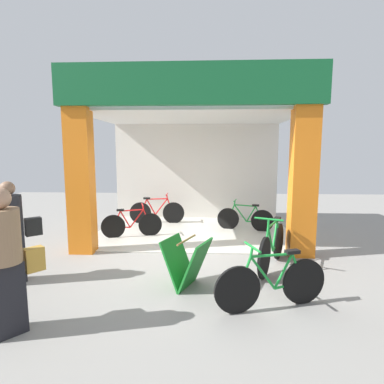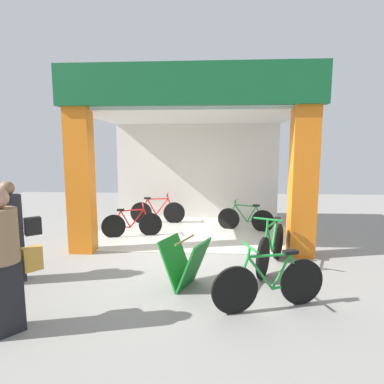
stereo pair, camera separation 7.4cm
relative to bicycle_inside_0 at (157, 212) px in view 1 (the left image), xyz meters
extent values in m
plane|color=gray|center=(1.09, -2.57, -0.34)|extent=(17.75, 17.75, 0.00)
cube|color=beige|center=(1.09, -0.88, -0.33)|extent=(4.88, 3.38, 0.02)
cube|color=silver|center=(1.09, 0.81, 1.11)|extent=(4.88, 0.12, 2.91)
cube|color=orange|center=(-1.11, -2.57, 1.11)|extent=(0.49, 0.36, 2.91)
cube|color=orange|center=(3.29, -2.57, 1.11)|extent=(0.49, 0.36, 2.91)
cube|color=#14592D|center=(1.09, -2.72, 2.95)|extent=(5.08, 0.20, 0.77)
cube|color=silver|center=(1.09, -0.88, 2.54)|extent=(4.88, 3.38, 0.06)
cylinder|color=black|center=(-0.47, -0.02, -0.04)|extent=(0.61, 0.07, 0.61)
cylinder|color=black|center=(0.48, 0.02, -0.04)|extent=(0.61, 0.07, 0.61)
cylinder|color=red|center=(-0.24, -0.01, -0.06)|extent=(0.41, 0.05, 0.08)
cylinder|color=red|center=(-0.16, -0.01, 0.14)|extent=(0.27, 0.05, 0.46)
cylinder|color=red|center=(0.13, 0.01, 0.15)|extent=(0.38, 0.05, 0.48)
cylinder|color=red|center=(0.01, 0.00, 0.37)|extent=(0.59, 0.06, 0.05)
cylinder|color=red|center=(-0.36, -0.02, 0.16)|extent=(0.20, 0.04, 0.41)
cylinder|color=red|center=(0.38, 0.02, 0.17)|extent=(0.18, 0.04, 0.42)
cylinder|color=red|center=(0.30, 0.01, 0.44)|extent=(0.05, 0.04, 0.13)
cylinder|color=red|center=(0.29, 0.01, 0.50)|extent=(0.05, 0.43, 0.03)
cube|color=black|center=(-0.28, -0.01, 0.39)|extent=(0.19, 0.10, 0.05)
cylinder|color=black|center=(2.85, -0.78, -0.06)|extent=(0.56, 0.17, 0.57)
cylinder|color=black|center=(1.99, -0.58, -0.06)|extent=(0.56, 0.17, 0.57)
cylinder|color=#198C33|center=(2.65, -0.74, -0.08)|extent=(0.38, 0.12, 0.07)
cylinder|color=#198C33|center=(2.57, -0.72, 0.11)|extent=(0.25, 0.09, 0.43)
cylinder|color=#198C33|center=(2.30, -0.65, 0.12)|extent=(0.35, 0.11, 0.45)
cylinder|color=#198C33|center=(2.41, -0.68, 0.32)|extent=(0.54, 0.16, 0.05)
cylinder|color=#198C33|center=(2.75, -0.76, 0.13)|extent=(0.19, 0.07, 0.38)
cylinder|color=#198C33|center=(2.08, -0.60, 0.14)|extent=(0.17, 0.07, 0.40)
cylinder|color=#198C33|center=(2.15, -0.62, 0.39)|extent=(0.05, 0.04, 0.12)
cylinder|color=#198C33|center=(2.16, -0.62, 0.44)|extent=(0.12, 0.39, 0.03)
cube|color=black|center=(2.68, -0.74, 0.34)|extent=(0.19, 0.13, 0.04)
cylinder|color=black|center=(-0.79, -1.55, -0.06)|extent=(0.56, 0.19, 0.57)
cylinder|color=black|center=(0.05, -1.31, -0.06)|extent=(0.56, 0.19, 0.57)
cylinder|color=red|center=(-0.59, -1.49, -0.08)|extent=(0.38, 0.14, 0.07)
cylinder|color=red|center=(-0.52, -1.47, 0.10)|extent=(0.25, 0.10, 0.43)
cylinder|color=red|center=(-0.26, -1.39, 0.11)|extent=(0.34, 0.13, 0.44)
cylinder|color=red|center=(-0.36, -1.43, 0.32)|extent=(0.53, 0.18, 0.05)
cylinder|color=red|center=(-0.70, -1.52, 0.13)|extent=(0.19, 0.08, 0.38)
cylinder|color=red|center=(-0.03, -1.33, 0.13)|extent=(0.17, 0.08, 0.39)
cylinder|color=red|center=(-0.11, -1.35, 0.38)|extent=(0.05, 0.04, 0.12)
cylinder|color=red|center=(-0.12, -1.35, 0.44)|extent=(0.14, 0.39, 0.03)
cube|color=black|center=(-0.62, -1.50, 0.34)|extent=(0.19, 0.13, 0.04)
cylinder|color=black|center=(2.75, -4.56, -0.03)|extent=(0.61, 0.23, 0.63)
cylinder|color=black|center=(1.82, -4.86, -0.03)|extent=(0.61, 0.23, 0.63)
cylinder|color=#198C33|center=(2.53, -4.63, -0.05)|extent=(0.41, 0.16, 0.08)
cylinder|color=#198C33|center=(2.45, -4.66, 0.15)|extent=(0.27, 0.12, 0.47)
cylinder|color=#198C33|center=(2.16, -4.75, 0.16)|extent=(0.38, 0.15, 0.49)
cylinder|color=#198C33|center=(2.28, -4.72, 0.39)|extent=(0.58, 0.22, 0.05)
cylinder|color=#198C33|center=(2.65, -4.60, 0.18)|extent=(0.21, 0.10, 0.42)
cylinder|color=#198C33|center=(1.92, -4.83, 0.18)|extent=(0.19, 0.09, 0.44)
cylinder|color=#198C33|center=(2.00, -4.81, 0.46)|extent=(0.06, 0.05, 0.13)
cylinder|color=#198C33|center=(2.01, -4.80, 0.52)|extent=(0.17, 0.43, 0.03)
cube|color=black|center=(2.56, -4.62, 0.41)|extent=(0.21, 0.15, 0.05)
cylinder|color=black|center=(2.82, -2.76, 0.00)|extent=(0.33, 0.64, 0.69)
cylinder|color=black|center=(2.37, -3.72, 0.00)|extent=(0.33, 0.64, 0.69)
cylinder|color=#198C33|center=(2.71, -2.99, -0.02)|extent=(0.23, 0.44, 0.09)
cylinder|color=#198C33|center=(2.67, -3.07, 0.20)|extent=(0.16, 0.29, 0.52)
cylinder|color=#198C33|center=(2.53, -3.37, 0.21)|extent=(0.21, 0.40, 0.54)
cylinder|color=#198C33|center=(2.59, -3.25, 0.46)|extent=(0.31, 0.61, 0.05)
cylinder|color=#198C33|center=(2.77, -2.87, 0.23)|extent=(0.13, 0.22, 0.46)
cylinder|color=#198C33|center=(2.41, -3.63, 0.23)|extent=(0.12, 0.20, 0.48)
cylinder|color=#198C33|center=(2.45, -3.54, 0.53)|extent=(0.06, 0.07, 0.14)
cylinder|color=#198C33|center=(2.46, -3.53, 0.60)|extent=(0.45, 0.23, 0.03)
cube|color=black|center=(2.73, -2.95, 0.48)|extent=(0.18, 0.23, 0.05)
cube|color=#197226|center=(0.99, -4.05, 0.03)|extent=(0.53, 0.67, 0.75)
cube|color=#197226|center=(1.26, -4.17, 0.03)|extent=(0.53, 0.67, 0.75)
cylinder|color=olive|center=(1.12, -4.11, 0.40)|extent=(0.26, 0.56, 0.03)
cube|color=black|center=(-0.82, -5.43, 0.08)|extent=(0.40, 0.41, 0.84)
cylinder|color=#8C6B4C|center=(-0.82, -5.43, 0.80)|extent=(0.52, 0.52, 0.61)
cube|color=#BF8C33|center=(-0.62, -5.19, 0.46)|extent=(0.23, 0.25, 0.29)
cube|color=black|center=(-1.63, -4.07, 0.07)|extent=(0.41, 0.40, 0.83)
cylinder|color=black|center=(-1.63, -4.07, 0.77)|extent=(0.52, 0.52, 0.57)
sphere|color=#8C664C|center=(-1.63, -4.07, 1.16)|extent=(0.22, 0.22, 0.22)
cube|color=black|center=(-1.39, -3.85, 0.51)|extent=(0.28, 0.27, 0.29)
camera|label=1|loc=(1.43, -8.66, 1.75)|focal=29.16mm
camera|label=2|loc=(1.50, -8.66, 1.75)|focal=29.16mm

